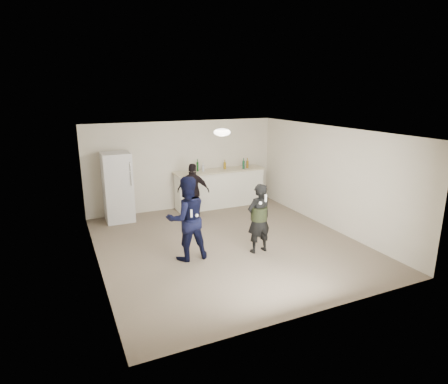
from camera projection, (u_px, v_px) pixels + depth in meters
name	position (u px, v px, depth m)	size (l,w,h in m)	color
floor	(228.00, 244.00, 8.37)	(6.00, 6.00, 0.00)	#6B5B4C
ceiling	(228.00, 131.00, 7.71)	(6.00, 6.00, 0.00)	silver
wall_back	(184.00, 165.00, 10.67)	(6.00, 6.00, 0.00)	beige
wall_front	(315.00, 238.00, 5.40)	(6.00, 6.00, 0.00)	beige
wall_left	(94.00, 205.00, 6.94)	(6.00, 6.00, 0.00)	beige
wall_right	(330.00, 178.00, 9.14)	(6.00, 6.00, 0.00)	beige
counter	(220.00, 189.00, 10.97)	(2.60, 0.56, 1.05)	white
counter_top	(220.00, 171.00, 10.83)	(2.68, 0.64, 0.04)	beige
fridge	(118.00, 187.00, 9.65)	(0.70, 0.70, 1.80)	silver
fridge_handle	(130.00, 174.00, 9.33)	(0.02, 0.02, 0.60)	#B5B5BA
ceiling_dome	(222.00, 132.00, 7.99)	(0.36, 0.36, 0.16)	white
shaker	(194.00, 169.00, 10.55)	(0.08, 0.08, 0.17)	#B0B0B5
man	(187.00, 218.00, 7.42)	(0.83, 0.65, 1.71)	#0E123A
woman	(259.00, 218.00, 7.77)	(0.54, 0.36, 1.49)	black
camo_shorts	(259.00, 214.00, 7.74)	(0.34, 0.34, 0.28)	#253217
spectator	(193.00, 191.00, 9.95)	(0.86, 0.36, 1.47)	black
remote_man	(191.00, 213.00, 7.13)	(0.04, 0.04, 0.15)	white
nunchuk_man	(197.00, 215.00, 7.22)	(0.07, 0.07, 0.07)	white
remote_woman	(266.00, 198.00, 7.42)	(0.04, 0.04, 0.15)	white
nunchuk_woman	(260.00, 203.00, 7.43)	(0.07, 0.07, 0.07)	white
bottle_cluster	(226.00, 166.00, 10.86)	(1.57, 0.32, 0.26)	#154C2D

